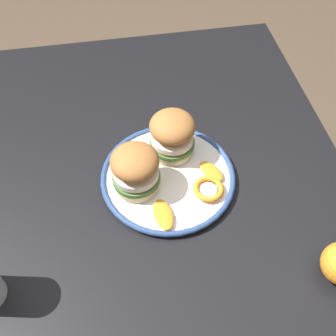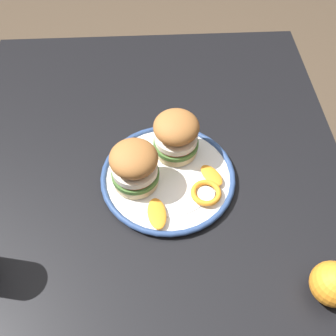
% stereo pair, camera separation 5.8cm
% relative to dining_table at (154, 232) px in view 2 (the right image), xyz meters
% --- Properties ---
extents(ground_plane, '(8.00, 8.00, 0.00)m').
position_rel_dining_table_xyz_m(ground_plane, '(0.00, 0.00, -0.62)').
color(ground_plane, '#4C3D2D').
extents(dining_table, '(1.17, 0.84, 0.73)m').
position_rel_dining_table_xyz_m(dining_table, '(0.00, 0.00, 0.00)').
color(dining_table, black).
rests_on(dining_table, ground).
extents(dinner_plate, '(0.28, 0.28, 0.02)m').
position_rel_dining_table_xyz_m(dinner_plate, '(-0.07, 0.03, 0.12)').
color(dinner_plate, white).
rests_on(dinner_plate, dining_table).
extents(sandwich_half_left, '(0.13, 0.13, 0.10)m').
position_rel_dining_table_xyz_m(sandwich_half_left, '(-0.05, -0.03, 0.18)').
color(sandwich_half_left, beige).
rests_on(sandwich_half_left, dinner_plate).
extents(sandwich_half_right, '(0.13, 0.13, 0.10)m').
position_rel_dining_table_xyz_m(sandwich_half_right, '(-0.13, 0.05, 0.18)').
color(sandwich_half_right, beige).
rests_on(sandwich_half_right, dinner_plate).
extents(orange_peel_curled, '(0.09, 0.09, 0.01)m').
position_rel_dining_table_xyz_m(orange_peel_curled, '(-0.01, 0.11, 0.13)').
color(orange_peel_curled, orange).
rests_on(orange_peel_curled, dinner_plate).
extents(orange_peel_strip_long, '(0.07, 0.04, 0.01)m').
position_rel_dining_table_xyz_m(orange_peel_strip_long, '(0.03, 0.01, 0.13)').
color(orange_peel_strip_long, orange).
rests_on(orange_peel_strip_long, dinner_plate).
extents(orange_peel_strip_short, '(0.07, 0.06, 0.01)m').
position_rel_dining_table_xyz_m(orange_peel_strip_short, '(-0.06, 0.12, 0.13)').
color(orange_peel_strip_short, orange).
rests_on(orange_peel_strip_short, dinner_plate).
extents(whole_orange, '(0.08, 0.08, 0.08)m').
position_rel_dining_table_xyz_m(whole_orange, '(0.19, 0.30, 0.15)').
color(whole_orange, orange).
rests_on(whole_orange, dining_table).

